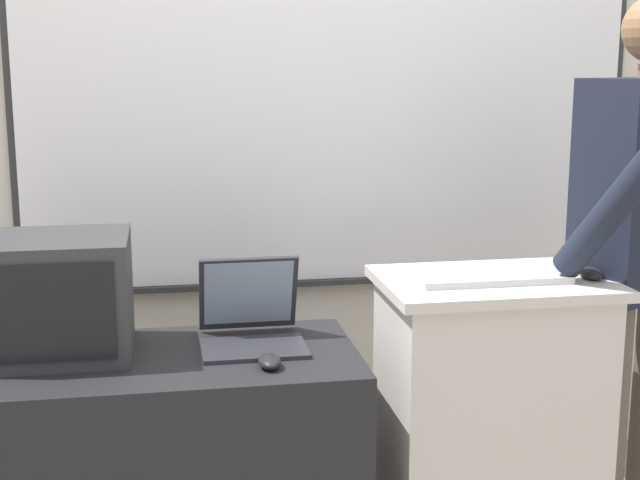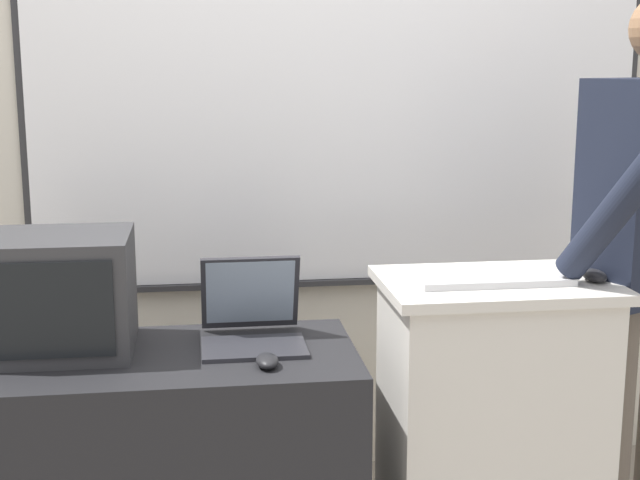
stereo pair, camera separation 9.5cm
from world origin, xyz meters
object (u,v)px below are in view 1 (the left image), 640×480
lectern_podium (488,430)px  laptop (251,316)px  computer_mouse_by_keyboard (591,273)px  wireless_keyboard (494,279)px  crt_monitor (59,296)px  computer_mouse_by_laptop (270,361)px

lectern_podium → laptop: (-0.69, 0.10, 0.36)m
computer_mouse_by_keyboard → laptop: bearing=170.5°
lectern_podium → computer_mouse_by_keyboard: 0.56m
laptop → wireless_keyboard: (0.67, -0.16, 0.12)m
crt_monitor → laptop: bearing=1.7°
computer_mouse_by_laptop → computer_mouse_by_keyboard: (0.94, 0.07, 0.18)m
computer_mouse_by_keyboard → wireless_keyboard: bearing=179.5°
wireless_keyboard → computer_mouse_by_keyboard: (0.29, -0.00, 0.01)m
computer_mouse_by_laptop → computer_mouse_by_keyboard: computer_mouse_by_keyboard is taller
computer_mouse_by_laptop → crt_monitor: bearing=158.3°
lectern_podium → computer_mouse_by_keyboard: computer_mouse_by_keyboard is taller
computer_mouse_by_laptop → lectern_podium: bearing=11.4°
wireless_keyboard → computer_mouse_by_laptop: 0.67m
lectern_podium → laptop: bearing=171.8°
laptop → computer_mouse_by_keyboard: 0.98m
lectern_podium → computer_mouse_by_keyboard: bearing=-12.6°
computer_mouse_by_laptop → crt_monitor: crt_monitor is taller
computer_mouse_by_laptop → computer_mouse_by_keyboard: bearing=4.6°
wireless_keyboard → computer_mouse_by_keyboard: bearing=-0.5°
lectern_podium → laptop: 0.79m
lectern_podium → computer_mouse_by_keyboard: size_ratio=9.38×
lectern_podium → crt_monitor: crt_monitor is taller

